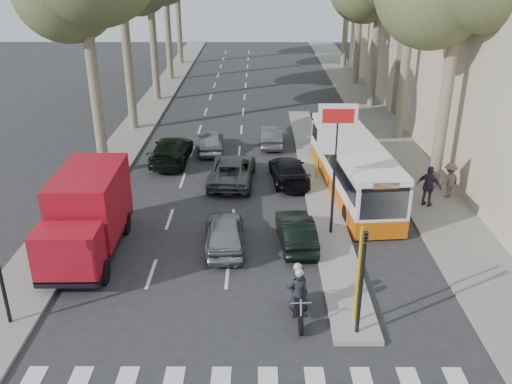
# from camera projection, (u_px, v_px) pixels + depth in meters

# --- Properties ---
(ground) EXTENTS (120.00, 120.00, 0.00)m
(ground) POSITION_uv_depth(u_px,v_px,m) (251.00, 306.00, 18.02)
(ground) COLOR #28282B
(ground) RESTS_ON ground
(sidewalk_right) EXTENTS (3.20, 70.00, 0.12)m
(sidewalk_right) POSITION_uv_depth(u_px,v_px,m) (369.00, 109.00, 40.87)
(sidewalk_right) COLOR gray
(sidewalk_right) RESTS_ON ground
(median_left) EXTENTS (2.40, 64.00, 0.12)m
(median_left) POSITION_uv_depth(u_px,v_px,m) (156.00, 99.00, 43.67)
(median_left) COLOR gray
(median_left) RESTS_ON ground
(traffic_island) EXTENTS (1.50, 26.00, 0.16)m
(traffic_island) POSITION_uv_depth(u_px,v_px,m) (316.00, 179.00, 28.05)
(traffic_island) COLOR gray
(traffic_island) RESTS_ON ground
(billboard) EXTENTS (1.50, 12.10, 5.60)m
(billboard) POSITION_uv_depth(u_px,v_px,m) (336.00, 152.00, 21.10)
(billboard) COLOR yellow
(billboard) RESTS_ON ground
(traffic_light_island) EXTENTS (0.16, 0.41, 3.60)m
(traffic_light_island) POSITION_uv_depth(u_px,v_px,m) (363.00, 266.00, 15.64)
(traffic_light_island) COLOR black
(traffic_light_island) RESTS_ON ground
(silver_hatchback) EXTENTS (1.81, 3.96, 1.32)m
(silver_hatchback) POSITION_uv_depth(u_px,v_px,m) (225.00, 232.00, 21.43)
(silver_hatchback) COLOR #919498
(silver_hatchback) RESTS_ON ground
(dark_hatchback) EXTENTS (1.59, 3.79, 1.22)m
(dark_hatchback) POSITION_uv_depth(u_px,v_px,m) (296.00, 231.00, 21.66)
(dark_hatchback) COLOR black
(dark_hatchback) RESTS_ON ground
(queue_car_a) EXTENTS (2.45, 4.86, 1.32)m
(queue_car_a) POSITION_uv_depth(u_px,v_px,m) (232.00, 170.00, 27.67)
(queue_car_a) COLOR #44464B
(queue_car_a) RESTS_ON ground
(queue_car_b) EXTENTS (2.13, 4.40, 1.23)m
(queue_car_b) POSITION_uv_depth(u_px,v_px,m) (289.00, 171.00, 27.70)
(queue_car_b) COLOR black
(queue_car_b) RESTS_ON ground
(queue_car_c) EXTENTS (1.77, 3.85, 1.28)m
(queue_car_c) POSITION_uv_depth(u_px,v_px,m) (211.00, 141.00, 32.03)
(queue_car_c) COLOR #989B9F
(queue_car_c) RESTS_ON ground
(queue_car_d) EXTENTS (1.35, 3.70, 1.21)m
(queue_car_d) POSITION_uv_depth(u_px,v_px,m) (272.00, 136.00, 33.08)
(queue_car_d) COLOR #54565C
(queue_car_d) RESTS_ON ground
(queue_car_e) EXTENTS (2.09, 4.91, 1.41)m
(queue_car_e) POSITION_uv_depth(u_px,v_px,m) (171.00, 150.00, 30.37)
(queue_car_e) COLOR black
(queue_car_e) RESTS_ON ground
(red_truck) EXTENTS (2.40, 6.02, 3.19)m
(red_truck) POSITION_uv_depth(u_px,v_px,m) (87.00, 214.00, 20.65)
(red_truck) COLOR black
(red_truck) RESTS_ON ground
(city_bus) EXTENTS (3.07, 10.33, 2.68)m
(city_bus) POSITION_uv_depth(u_px,v_px,m) (353.00, 165.00, 26.16)
(city_bus) COLOR #CF5D0B
(city_bus) RESTS_ON ground
(motorcycle) EXTENTS (0.80, 2.19, 1.86)m
(motorcycle) POSITION_uv_depth(u_px,v_px,m) (298.00, 292.00, 17.30)
(motorcycle) COLOR black
(motorcycle) RESTS_ON ground
(pedestrian_near) EXTENTS (1.24, 1.11, 1.92)m
(pedestrian_near) POSITION_uv_depth(u_px,v_px,m) (429.00, 186.00, 24.62)
(pedestrian_near) COLOR #392E46
(pedestrian_near) RESTS_ON sidewalk_right
(pedestrian_far) EXTENTS (1.19, 0.97, 1.70)m
(pedestrian_far) POSITION_uv_depth(u_px,v_px,m) (449.00, 180.00, 25.61)
(pedestrian_far) COLOR #6B5F50
(pedestrian_far) RESTS_ON sidewalk_right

